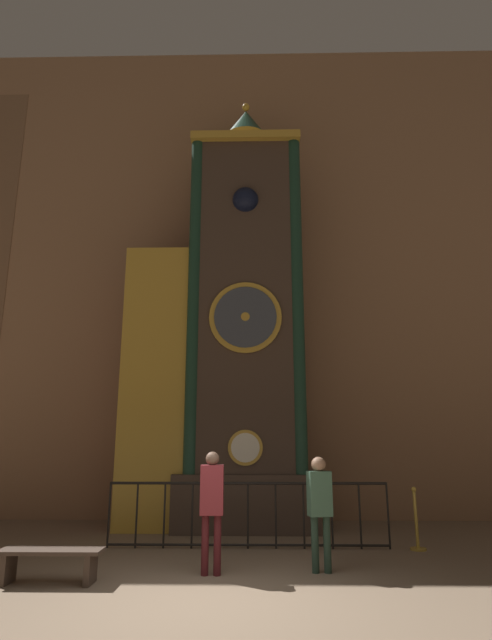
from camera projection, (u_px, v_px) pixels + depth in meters
ground_plane at (202, 604)px, 5.90m from camera, size 28.00×28.00×0.00m
cathedral_back_wall at (229, 263)px, 13.78m from camera, size 24.00×0.32×13.34m
clock_tower at (226, 331)px, 11.88m from camera, size 4.37×1.77×10.65m
railing_fence at (248, 511)px, 9.07m from camera, size 5.12×0.05×1.14m
visitor_near at (212, 500)px, 7.40m from camera, size 0.34×0.23×1.72m
visitor_far at (320, 501)px, 7.52m from camera, size 0.38×0.28×1.64m
stanchion_post at (417, 529)px, 8.89m from camera, size 0.28×0.28×1.07m
visitor_bench at (50, 559)px, 6.80m from camera, size 1.41×0.40×0.44m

